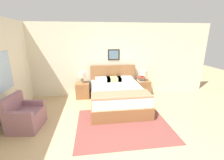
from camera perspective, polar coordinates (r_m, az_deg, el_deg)
ground_plane at (r=3.18m, az=4.45°, el=-25.99°), size 16.00×16.00×0.00m
wall_back at (r=5.52m, az=-1.96°, el=7.59°), size 7.77×0.09×2.60m
wall_left at (r=4.49m, az=-36.46°, el=2.33°), size 0.08×5.50×2.60m
area_rug_main at (r=3.94m, az=4.24°, el=-16.55°), size 2.29×1.80×0.01m
bed at (r=4.77m, az=1.94°, el=-6.00°), size 1.64×2.04×1.13m
armchair at (r=4.24m, az=-30.28°, el=-11.93°), size 0.73×0.79×0.83m
nightstand_near_window at (r=5.48m, az=-11.09°, el=-3.87°), size 0.47×0.45×0.55m
nightstand_by_door at (r=5.77m, az=11.68°, el=-2.85°), size 0.47×0.45×0.55m
table_lamp_near_window at (r=5.31m, az=-11.36°, el=1.70°), size 0.25×0.25×0.40m
table_lamp_by_door at (r=5.61m, az=11.92°, el=2.45°), size 0.25×0.25×0.40m
book_thick_bottom at (r=5.61m, az=10.98°, el=-0.25°), size 0.22×0.25×0.03m
book_hardcover_middle at (r=5.60m, az=10.99°, el=0.03°), size 0.17×0.23×0.03m
book_novel_upper at (r=5.59m, az=11.01°, el=0.37°), size 0.17×0.22×0.04m
book_slim_near_top at (r=5.58m, az=11.03°, el=0.72°), size 0.18×0.28×0.03m
book_paperback_top at (r=5.57m, az=11.05°, el=1.04°), size 0.23×0.28×0.03m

